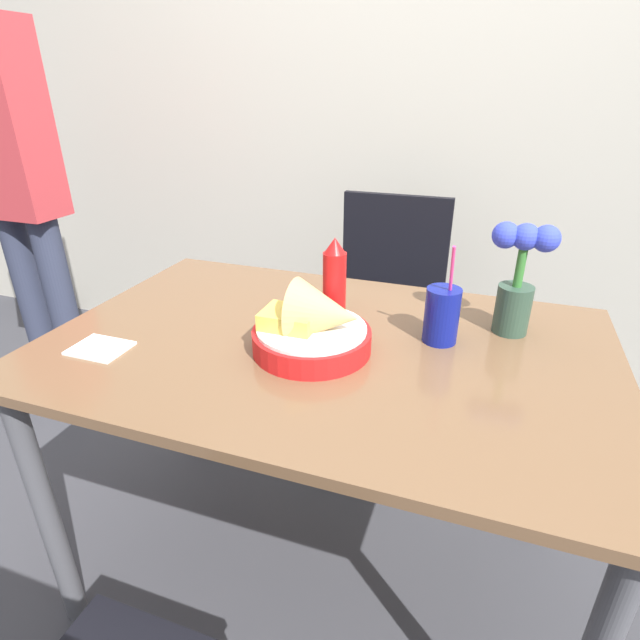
{
  "coord_description": "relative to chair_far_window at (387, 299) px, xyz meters",
  "views": [
    {
      "loc": [
        0.32,
        -0.95,
        1.27
      ],
      "look_at": [
        -0.01,
        -0.01,
        0.8
      ],
      "focal_mm": 28.0,
      "sensor_mm": 36.0,
      "label": 1
    }
  ],
  "objects": [
    {
      "name": "flower_vase",
      "position": [
        0.41,
        -0.58,
        0.35
      ],
      "size": [
        0.14,
        0.08,
        0.26
      ],
      "color": "#2D4738",
      "rests_on": "dining_table"
    },
    {
      "name": "dining_table",
      "position": [
        0.02,
        -0.78,
        0.11
      ],
      "size": [
        1.27,
        0.82,
        0.74
      ],
      "color": "brown",
      "rests_on": "ground_plane"
    },
    {
      "name": "napkin",
      "position": [
        -0.44,
        -0.97,
        0.21
      ],
      "size": [
        0.12,
        0.1,
        0.01
      ],
      "color": "white",
      "rests_on": "dining_table"
    },
    {
      "name": "ketchup_bottle",
      "position": [
        -0.01,
        -0.62,
        0.31
      ],
      "size": [
        0.06,
        0.06,
        0.2
      ],
      "color": "red",
      "rests_on": "dining_table"
    },
    {
      "name": "wall_window",
      "position": [
        0.02,
        0.48,
        0.77
      ],
      "size": [
        7.0,
        0.06,
        2.6
      ],
      "color": "#B7B2A3",
      "rests_on": "ground_plane"
    },
    {
      "name": "drink_cup",
      "position": [
        0.26,
        -0.68,
        0.27
      ],
      "size": [
        0.08,
        0.08,
        0.24
      ],
      "color": "navy",
      "rests_on": "dining_table"
    },
    {
      "name": "chair_far_window",
      "position": [
        0.0,
        0.0,
        0.0
      ],
      "size": [
        0.4,
        0.4,
        0.91
      ],
      "color": "black",
      "rests_on": "ground_plane"
    },
    {
      "name": "food_basket",
      "position": [
        0.01,
        -0.82,
        0.27
      ],
      "size": [
        0.26,
        0.26,
        0.16
      ],
      "color": "red",
      "rests_on": "dining_table"
    },
    {
      "name": "person_standing",
      "position": [
        -1.38,
        -0.29,
        0.43
      ],
      "size": [
        0.32,
        0.18,
        1.66
      ],
      "color": "#2D3347",
      "rests_on": "ground_plane"
    },
    {
      "name": "ground_plane",
      "position": [
        0.02,
        -0.78,
        -0.53
      ],
      "size": [
        12.0,
        12.0,
        0.0
      ],
      "primitive_type": "plane",
      "color": "#38383D"
    }
  ]
}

